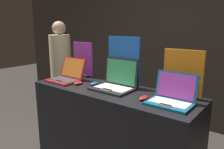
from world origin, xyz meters
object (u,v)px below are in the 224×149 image
at_px(promo_stand_front, 83,61).
at_px(promo_stand_middle, 124,63).
at_px(laptop_middle, 116,82).
at_px(mouse_front, 78,83).
at_px(mouse_back, 144,98).
at_px(person_bystander, 61,74).
at_px(promo_stand_back, 183,75).
at_px(laptop_front, 67,76).
at_px(mouse_middle, 95,84).
at_px(laptop_back, 172,97).

height_order(promo_stand_front, promo_stand_middle, promo_stand_middle).
relative_size(promo_stand_front, promo_stand_middle, 0.83).
bearing_deg(laptop_middle, promo_stand_middle, 90.00).
bearing_deg(promo_stand_front, mouse_front, -53.02).
distance_m(mouse_back, person_bystander, 1.89).
distance_m(laptop_middle, promo_stand_back, 0.63).
bearing_deg(laptop_middle, laptop_front, -173.02).
height_order(promo_stand_middle, person_bystander, person_bystander).
bearing_deg(mouse_middle, person_bystander, 156.51).
bearing_deg(laptop_front, laptop_middle, 6.98).
xyz_separation_m(mouse_front, mouse_back, (0.79, -0.00, 0.00)).
bearing_deg(laptop_front, person_bystander, 145.01).
bearing_deg(laptop_back, mouse_middle, 178.33).
distance_m(laptop_front, promo_stand_middle, 0.68).
height_order(mouse_middle, promo_stand_back, promo_stand_back).
height_order(laptop_back, mouse_back, laptop_back).
bearing_deg(promo_stand_middle, mouse_front, -149.07).
bearing_deg(promo_stand_middle, mouse_middle, -145.74).
distance_m(laptop_middle, person_bystander, 1.50).
height_order(promo_stand_front, mouse_middle, promo_stand_front).
relative_size(mouse_middle, person_bystander, 0.06).
bearing_deg(laptop_middle, laptop_back, -5.68).
distance_m(promo_stand_front, laptop_back, 1.26).
distance_m(promo_stand_front, mouse_middle, 0.47).
distance_m(mouse_front, laptop_back, 1.01).
height_order(mouse_front, mouse_back, mouse_back).
height_order(mouse_front, laptop_middle, laptop_middle).
bearing_deg(mouse_back, promo_stand_middle, 147.51).
relative_size(mouse_front, promo_stand_back, 0.26).
height_order(laptop_back, person_bystander, person_bystander).
relative_size(mouse_back, promo_stand_back, 0.29).
height_order(mouse_front, promo_stand_back, promo_stand_back).
distance_m(laptop_front, promo_stand_back, 1.25).
bearing_deg(mouse_back, person_bystander, 162.00).
distance_m(mouse_middle, promo_stand_middle, 0.37).
height_order(mouse_front, person_bystander, person_bystander).
xyz_separation_m(mouse_front, promo_stand_front, (-0.22, 0.29, 0.18)).
relative_size(laptop_front, promo_stand_front, 0.85).
height_order(laptop_front, promo_stand_middle, promo_stand_middle).
height_order(mouse_middle, mouse_back, mouse_middle).
distance_m(promo_stand_back, person_bystander, 2.06).
bearing_deg(laptop_middle, mouse_back, -16.23).
distance_m(mouse_front, mouse_back, 0.79).
height_order(laptop_middle, laptop_back, laptop_middle).
bearing_deg(mouse_front, mouse_middle, 25.36).
xyz_separation_m(mouse_front, person_bystander, (-1.00, 0.58, -0.14)).
bearing_deg(promo_stand_back, mouse_back, -129.88).
bearing_deg(promo_stand_middle, laptop_back, -17.73).
xyz_separation_m(laptop_front, mouse_front, (0.22, -0.03, -0.04)).
height_order(mouse_middle, laptop_back, laptop_back).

